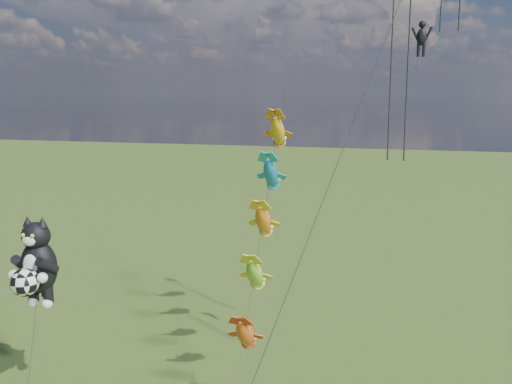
# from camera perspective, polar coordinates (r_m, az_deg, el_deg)

# --- Properties ---
(cat_kite_rig) EXTENTS (2.20, 4.04, 9.84)m
(cat_kite_rig) POSITION_cam_1_polar(r_m,az_deg,el_deg) (30.60, -21.19, -6.74)
(cat_kite_rig) COLOR brown
(cat_kite_rig) RESTS_ON ground
(fish_windsock_rig) EXTENTS (1.46, 15.94, 16.15)m
(fish_windsock_rig) POSITION_cam_1_polar(r_m,az_deg,el_deg) (30.44, 0.72, -2.96)
(fish_windsock_rig) COLOR brown
(fish_windsock_rig) RESTS_ON ground
(parafoil_rig) EXTENTS (9.05, 15.65, 28.25)m
(parafoil_rig) POSITION_cam_1_polar(r_m,az_deg,el_deg) (27.42, 16.05, 17.03)
(parafoil_rig) COLOR brown
(parafoil_rig) RESTS_ON ground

